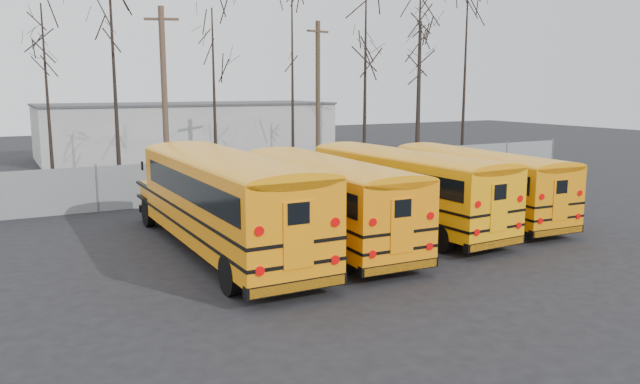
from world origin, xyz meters
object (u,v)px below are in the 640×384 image
utility_pole_left (165,101)px  utility_pole_right (318,97)px  bus_a (224,195)px  bus_b (323,193)px  bus_c (402,182)px  bus_d (475,178)px

utility_pole_left → utility_pole_right: 11.03m
bus_a → bus_b: bus_a is taller
bus_b → utility_pole_left: (-2.24, 12.10, 2.93)m
bus_b → bus_c: bearing=12.5°
bus_c → utility_pole_left: 13.23m
bus_a → utility_pole_right: (11.66, 15.49, 2.80)m
bus_a → bus_d: bus_a is taller
bus_d → utility_pole_right: bearing=90.4°
bus_b → utility_pole_left: utility_pole_left is taller
utility_pole_left → bus_b: bearing=-57.6°
bus_c → bus_d: (3.69, 0.06, -0.11)m
bus_c → bus_d: 3.70m
bus_c → utility_pole_left: bearing=114.9°
bus_b → bus_c: bus_c is taller
bus_a → utility_pole_left: 12.22m
bus_a → bus_d: size_ratio=1.17×
bus_b → bus_a: bearing=177.9°
bus_b → bus_c: size_ratio=0.99×
bus_d → utility_pole_right: 15.32m
bus_c → utility_pole_left: utility_pole_left is taller
bus_b → utility_pole_right: (8.17, 15.74, 2.99)m
bus_c → bus_b: bearing=-172.7°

